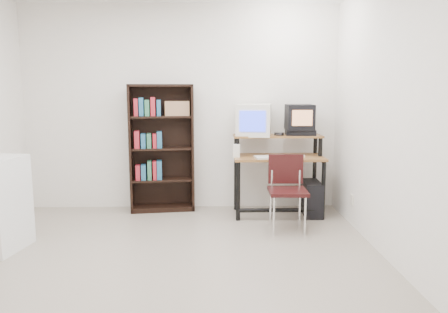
{
  "coord_description": "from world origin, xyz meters",
  "views": [
    {
      "loc": [
        0.42,
        -3.64,
        1.55
      ],
      "look_at": [
        0.53,
        1.1,
        0.81
      ],
      "focal_mm": 35.0,
      "sensor_mm": 36.0,
      "label": 1
    }
  ],
  "objects_px": {
    "pc_tower": "(311,198)",
    "school_chair": "(287,184)",
    "computer_desk": "(278,161)",
    "bookshelf": "(161,146)",
    "crt_tv": "(300,117)",
    "crt_monitor": "(254,120)"
  },
  "relations": [
    {
      "from": "crt_tv",
      "to": "school_chair",
      "type": "bearing_deg",
      "value": -111.19
    },
    {
      "from": "crt_tv",
      "to": "bookshelf",
      "type": "bearing_deg",
      "value": 174.97
    },
    {
      "from": "crt_tv",
      "to": "pc_tower",
      "type": "bearing_deg",
      "value": -43.87
    },
    {
      "from": "school_chair",
      "to": "computer_desk",
      "type": "bearing_deg",
      "value": 93.11
    },
    {
      "from": "crt_monitor",
      "to": "computer_desk",
      "type": "bearing_deg",
      "value": -12.64
    },
    {
      "from": "computer_desk",
      "to": "bookshelf",
      "type": "height_order",
      "value": "bookshelf"
    },
    {
      "from": "computer_desk",
      "to": "crt_monitor",
      "type": "relative_size",
      "value": 2.28
    },
    {
      "from": "computer_desk",
      "to": "pc_tower",
      "type": "relative_size",
      "value": 2.43
    },
    {
      "from": "pc_tower",
      "to": "school_chair",
      "type": "xyz_separation_m",
      "value": [
        -0.4,
        -0.51,
        0.29
      ]
    },
    {
      "from": "crt_monitor",
      "to": "crt_tv",
      "type": "bearing_deg",
      "value": 6.48
    },
    {
      "from": "pc_tower",
      "to": "crt_tv",
      "type": "bearing_deg",
      "value": 137.38
    },
    {
      "from": "computer_desk",
      "to": "crt_monitor",
      "type": "bearing_deg",
      "value": 157.76
    },
    {
      "from": "crt_monitor",
      "to": "bookshelf",
      "type": "height_order",
      "value": "bookshelf"
    },
    {
      "from": "pc_tower",
      "to": "bookshelf",
      "type": "xyz_separation_m",
      "value": [
        -1.87,
        0.28,
        0.62
      ]
    },
    {
      "from": "crt_monitor",
      "to": "crt_tv",
      "type": "height_order",
      "value": "crt_monitor"
    },
    {
      "from": "pc_tower",
      "to": "school_chair",
      "type": "bearing_deg",
      "value": -126.62
    },
    {
      "from": "school_chair",
      "to": "pc_tower",
      "type": "bearing_deg",
      "value": 53.66
    },
    {
      "from": "crt_tv",
      "to": "school_chair",
      "type": "distance_m",
      "value": 0.99
    },
    {
      "from": "computer_desk",
      "to": "pc_tower",
      "type": "distance_m",
      "value": 0.63
    },
    {
      "from": "computer_desk",
      "to": "school_chair",
      "type": "bearing_deg",
      "value": -88.37
    },
    {
      "from": "crt_tv",
      "to": "bookshelf",
      "type": "xyz_separation_m",
      "value": [
        -1.72,
        0.14,
        -0.37
      ]
    },
    {
      "from": "crt_tv",
      "to": "school_chair",
      "type": "height_order",
      "value": "crt_tv"
    }
  ]
}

